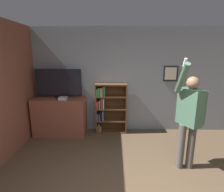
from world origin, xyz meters
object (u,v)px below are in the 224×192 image
Objects in this scene: television at (59,83)px; person at (189,115)px; game_console at (63,98)px; bookshelf at (109,108)px.

person is (2.68, -1.41, -0.32)m from television.
game_console is at bearing -54.36° from television.
game_console is 1.18m from bookshelf.
television is 0.57× the size of person.
game_console is at bearing -143.00° from person.
television is at bearing -175.01° from bookshelf.
bookshelf is 0.66× the size of person.
person is at bearing -27.65° from television.
bookshelf is at bearing 15.70° from game_console.
game_console is at bearing -164.30° from bookshelf.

